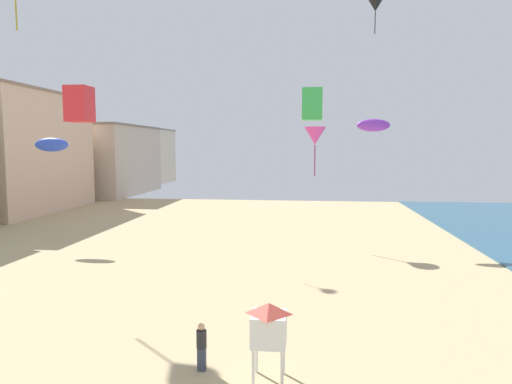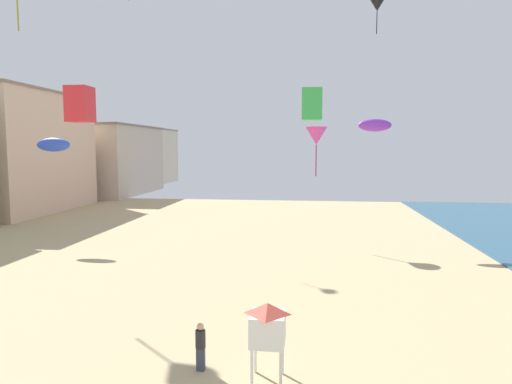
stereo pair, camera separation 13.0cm
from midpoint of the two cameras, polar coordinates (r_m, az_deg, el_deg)
boardwalk_hotel_mid at (r=60.61m, az=-29.22°, el=4.46°), size 13.20×18.24×13.95m
boardwalk_hotel_far at (r=78.38m, az=-20.25°, el=3.85°), size 17.53×19.76×11.01m
boardwalk_hotel_distant at (r=97.63m, az=-14.63°, el=4.41°), size 10.97×17.25×11.40m
kite_flyer at (r=16.00m, az=-7.13°, el=-18.52°), size 0.34×0.34×1.64m
lifeguard_stand at (r=14.97m, az=1.38°, el=-16.40°), size 1.10×1.10×2.55m
kite_magenta_delta at (r=35.17m, az=7.36°, el=7.03°), size 1.67×1.67×3.80m
kite_purple_parafoil at (r=36.29m, az=14.50°, el=8.16°), size 2.51×0.70×0.98m
kite_green_box at (r=19.71m, az=6.90°, el=10.94°), size 0.85×0.85×1.34m
kite_red_box at (r=21.98m, az=-21.55°, el=10.27°), size 1.01×1.01×1.59m
kite_blue_parafoil at (r=38.55m, az=-24.49°, el=5.45°), size 2.74×0.76×1.07m
kite_black_delta at (r=43.98m, az=14.76°, el=21.84°), size 1.33×1.33×3.02m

